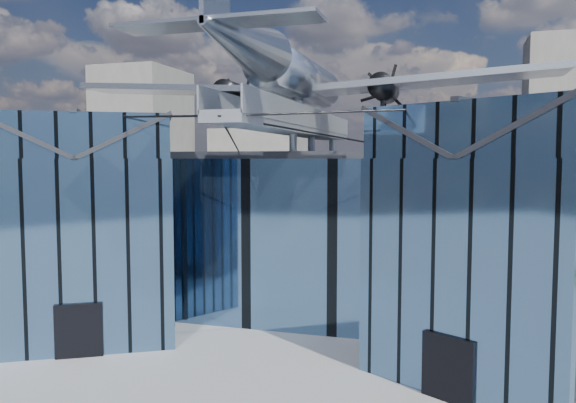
# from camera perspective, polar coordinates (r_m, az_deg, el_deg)

# --- Properties ---
(ground_plane) EXTENTS (120.00, 120.00, 0.00)m
(ground_plane) POSITION_cam_1_polar(r_m,az_deg,el_deg) (29.64, -1.15, -14.30)
(ground_plane) COLOR gray
(museum) EXTENTS (32.88, 24.50, 17.60)m
(museum) POSITION_cam_1_polar(r_m,az_deg,el_deg) (33.90, 1.86, -2.34)
(museum) COLOR #496D94
(museum) RESTS_ON ground
(bg_towers) EXTENTS (77.00, 24.50, 26.00)m
(bg_towers) POSITION_cam_1_polar(r_m,az_deg,el_deg) (77.56, 11.46, 4.63)
(bg_towers) COLOR slate
(bg_towers) RESTS_ON ground
(tree_side_w) EXTENTS (5.03, 5.03, 5.98)m
(tree_side_w) POSITION_cam_1_polar(r_m,az_deg,el_deg) (50.56, -23.39, -2.19)
(tree_side_w) COLOR #321F14
(tree_side_w) RESTS_ON ground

